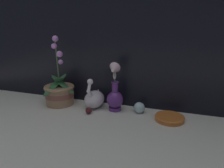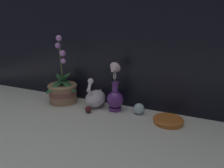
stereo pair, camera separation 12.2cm
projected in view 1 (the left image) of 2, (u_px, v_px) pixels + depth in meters
ground_plane at (104, 118)px, 1.17m from camera, size 2.80×2.80×0.00m
window_backdrop at (118, 2)px, 1.21m from camera, size 2.80×0.03×1.20m
orchid_potted_plant at (59, 92)px, 1.35m from camera, size 0.24×0.26×0.42m
swan_figurine at (94, 98)px, 1.31m from camera, size 0.11×0.18×0.19m
blue_vase at (115, 94)px, 1.25m from camera, size 0.09×0.11×0.29m
glass_sphere at (139, 108)px, 1.23m from camera, size 0.06×0.06×0.06m
amber_dish at (170, 118)px, 1.14m from camera, size 0.15×0.15×0.03m
glass_bauble at (89, 111)px, 1.22m from camera, size 0.04×0.04×0.04m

